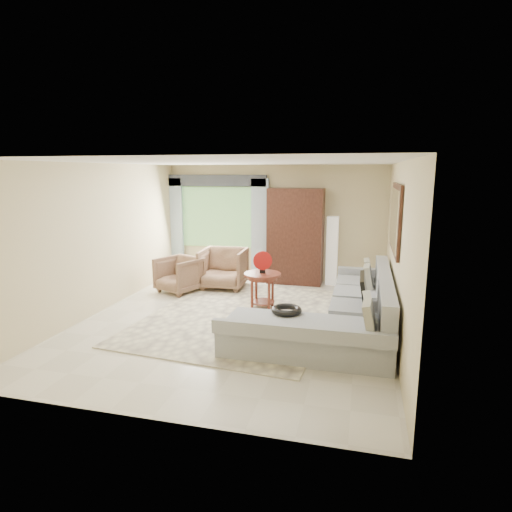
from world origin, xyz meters
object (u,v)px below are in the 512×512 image
(armchair_right, at_px, (223,268))
(tv_screen, at_px, (364,291))
(sectional_sofa, at_px, (345,317))
(coffee_table, at_px, (262,290))
(armchair_left, at_px, (179,275))
(armoire, at_px, (296,236))
(floor_lamp, at_px, (332,251))
(potted_plant, at_px, (172,266))

(armchair_right, bearing_deg, tv_screen, -39.58)
(armchair_right, bearing_deg, sectional_sofa, -41.30)
(tv_screen, distance_m, coffee_table, 2.06)
(sectional_sofa, bearing_deg, armchair_left, 155.47)
(tv_screen, relative_size, armoire, 0.35)
(armchair_left, bearing_deg, armoire, 54.76)
(armchair_left, height_order, armchair_right, armchair_right)
(armoire, bearing_deg, floor_lamp, 4.29)
(tv_screen, distance_m, armoire, 3.34)
(coffee_table, bearing_deg, sectional_sofa, -30.83)
(tv_screen, relative_size, floor_lamp, 0.49)
(potted_plant, height_order, floor_lamp, floor_lamp)
(coffee_table, distance_m, armoire, 2.13)
(armchair_left, relative_size, potted_plant, 1.46)
(armchair_right, distance_m, floor_lamp, 2.40)
(sectional_sofa, bearing_deg, armoire, 113.06)
(sectional_sofa, xyz_separation_m, potted_plant, (-4.12, 2.68, -0.01))
(potted_plant, xyz_separation_m, floor_lamp, (3.69, 0.28, 0.48))
(sectional_sofa, xyz_separation_m, armchair_left, (-3.44, 1.57, 0.08))
(floor_lamp, bearing_deg, armoire, -175.71)
(armchair_right, xyz_separation_m, potted_plant, (-1.48, 0.61, -0.15))
(sectional_sofa, bearing_deg, tv_screen, -14.97)
(armchair_right, bearing_deg, potted_plant, 154.42)
(coffee_table, height_order, potted_plant, coffee_table)
(armchair_left, bearing_deg, armchair_right, 55.94)
(coffee_table, relative_size, potted_plant, 1.21)
(armchair_left, bearing_deg, sectional_sofa, -0.86)
(potted_plant, bearing_deg, armchair_right, -22.39)
(coffee_table, height_order, armchair_left, armchair_left)
(coffee_table, xyz_separation_m, armoire, (0.27, 2.00, 0.70))
(sectional_sofa, relative_size, floor_lamp, 2.31)
(potted_plant, bearing_deg, sectional_sofa, -33.04)
(coffee_table, relative_size, armchair_left, 0.83)
(armchair_left, bearing_deg, potted_plant, 145.31)
(tv_screen, xyz_separation_m, armchair_left, (-3.70, 1.64, -0.36))
(coffee_table, distance_m, armchair_right, 1.63)
(potted_plant, distance_m, floor_lamp, 3.73)
(tv_screen, bearing_deg, armchair_right, 143.62)
(sectional_sofa, relative_size, armchair_right, 3.67)
(sectional_sofa, height_order, potted_plant, sectional_sofa)
(armchair_left, relative_size, armoire, 0.38)
(tv_screen, relative_size, potted_plant, 1.35)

